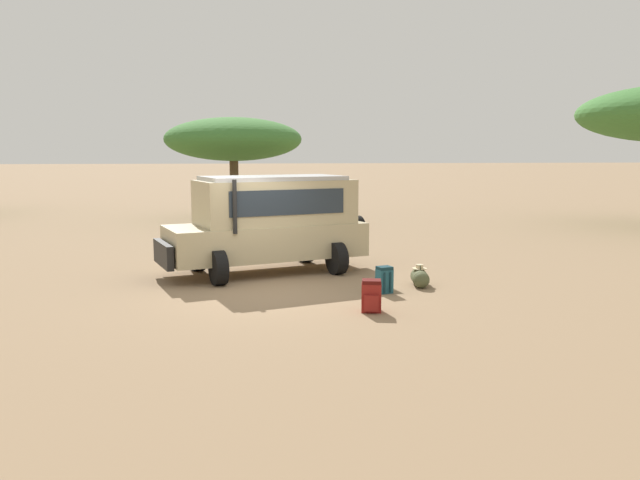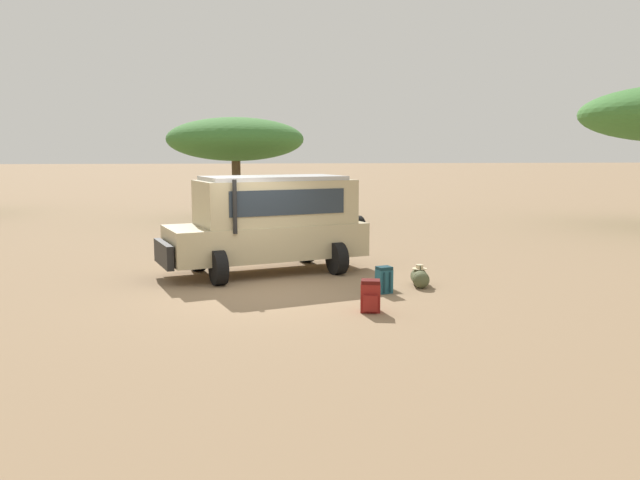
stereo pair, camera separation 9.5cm
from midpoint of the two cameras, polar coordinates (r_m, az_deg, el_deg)
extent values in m
plane|color=#8C7051|center=(13.73, -4.39, -4.73)|extent=(320.00, 320.00, 0.00)
cube|color=tan|center=(15.79, -4.77, -0.04)|extent=(5.24, 3.25, 0.84)
cube|color=tan|center=(15.77, -3.95, 3.51)|extent=(4.18, 2.82, 1.10)
cube|color=#232D38|center=(15.30, -9.30, 3.09)|extent=(0.51, 1.51, 0.77)
cube|color=#232D38|center=(14.93, -2.72, 3.45)|extent=(2.82, 0.90, 0.60)
cube|color=#232D38|center=(16.61, -5.07, 3.89)|extent=(2.82, 0.90, 0.60)
cube|color=#B7B7B7|center=(15.72, -4.14, 5.68)|extent=(3.78, 2.64, 0.10)
cube|color=black|center=(15.14, -13.93, -1.25)|extent=(0.62, 1.59, 0.56)
cylinder|color=black|center=(14.42, -7.61, 3.03)|extent=(0.10, 0.10, 1.25)
cylinder|color=black|center=(14.49, -9.08, -2.53)|extent=(0.50, 0.85, 0.80)
cylinder|color=black|center=(16.33, -10.93, -1.38)|extent=(0.50, 0.85, 0.80)
cylinder|color=black|center=(15.57, 1.74, -1.70)|extent=(0.50, 0.85, 0.80)
cylinder|color=black|center=(17.30, -1.12, -0.71)|extent=(0.50, 0.85, 0.80)
cylinder|color=black|center=(16.82, 3.54, 0.98)|extent=(0.43, 0.77, 0.74)
cube|color=maroon|center=(11.99, 4.86, -5.26)|extent=(0.43, 0.36, 0.56)
cube|color=maroon|center=(11.83, 4.86, -5.79)|extent=(0.29, 0.14, 0.31)
cube|color=#4D100E|center=(11.92, 4.88, -3.82)|extent=(0.41, 0.37, 0.07)
cylinder|color=#4D100E|center=(12.15, 5.26, -5.09)|extent=(0.04, 0.04, 0.47)
cylinder|color=#4D100E|center=(12.15, 4.47, -5.08)|extent=(0.04, 0.04, 0.47)
cube|color=#235B6B|center=(13.59, 6.07, -3.77)|extent=(0.37, 0.32, 0.52)
cube|color=#235B6B|center=(13.74, 5.74, -3.91)|extent=(0.25, 0.14, 0.29)
cube|color=#13323A|center=(13.53, 6.09, -2.57)|extent=(0.36, 0.32, 0.07)
cylinder|color=#13323A|center=(13.43, 6.09, -3.91)|extent=(0.04, 0.04, 0.44)
cylinder|color=#13323A|center=(13.50, 6.63, -3.86)|extent=(0.04, 0.04, 0.44)
cylinder|color=#4C5133|center=(14.43, 9.30, -3.44)|extent=(0.45, 0.56, 0.37)
sphere|color=#4C5133|center=(14.67, 9.18, -3.25)|extent=(0.36, 0.36, 0.36)
sphere|color=#4C5133|center=(14.18, 9.44, -3.64)|extent=(0.36, 0.36, 0.36)
torus|color=#2D301E|center=(14.39, 9.32, -2.64)|extent=(0.05, 0.17, 0.16)
cylinder|color=beige|center=(14.49, 9.27, -2.59)|extent=(0.34, 0.34, 0.02)
cylinder|color=beige|center=(14.48, 9.28, -2.41)|extent=(0.17, 0.17, 0.09)
cylinder|color=brown|center=(28.84, -7.55, 4.70)|extent=(0.40, 0.40, 2.78)
ellipsoid|color=#3D7533|center=(28.80, -7.63, 9.12)|extent=(6.17, 6.22, 1.95)
camera|label=1|loc=(0.05, -89.81, 0.03)|focal=35.00mm
camera|label=2|loc=(0.05, 90.19, -0.03)|focal=35.00mm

